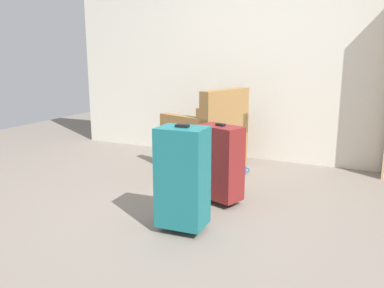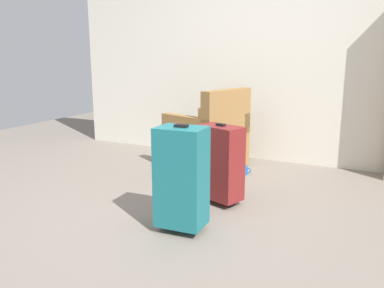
% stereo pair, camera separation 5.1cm
% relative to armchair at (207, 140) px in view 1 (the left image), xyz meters
% --- Properties ---
extents(ground_plane, '(9.08, 9.08, 0.00)m').
position_rel_armchair_xyz_m(ground_plane, '(0.46, -1.46, -0.32)').
color(ground_plane, slate).
extents(back_wall, '(5.19, 0.10, 2.60)m').
position_rel_armchair_xyz_m(back_wall, '(0.46, 0.68, 0.98)').
color(back_wall, beige).
rests_on(back_wall, ground).
extents(armchair, '(0.88, 0.88, 0.90)m').
position_rel_armchair_xyz_m(armchair, '(0.00, 0.00, 0.00)').
color(armchair, olive).
rests_on(armchair, ground).
extents(mug, '(0.12, 0.08, 0.10)m').
position_rel_armchair_xyz_m(mug, '(0.45, -0.07, -0.27)').
color(mug, '#1959A5').
rests_on(mug, ground).
extents(suitcase_teal, '(0.35, 0.27, 0.79)m').
position_rel_armchair_xyz_m(suitcase_teal, '(0.49, -1.61, 0.09)').
color(suitcase_teal, '#19666B').
rests_on(suitcase_teal, ground).
extents(suitcase_dark_red, '(0.43, 0.33, 0.70)m').
position_rel_armchair_xyz_m(suitcase_dark_red, '(0.53, -0.97, 0.05)').
color(suitcase_dark_red, maroon).
rests_on(suitcase_dark_red, ground).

